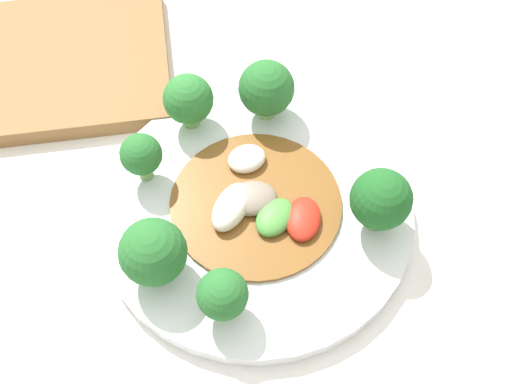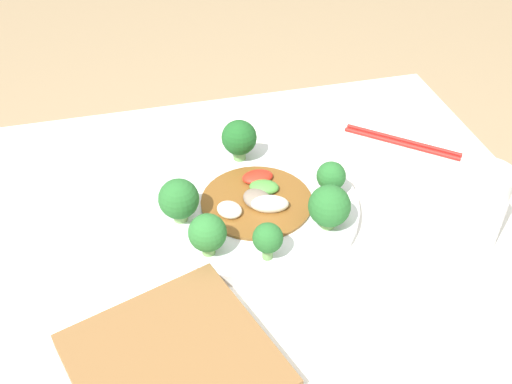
% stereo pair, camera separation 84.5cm
% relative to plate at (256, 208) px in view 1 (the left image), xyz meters
% --- Properties ---
extents(table, '(0.84, 0.76, 0.71)m').
position_rel_plate_xyz_m(table, '(0.00, -0.05, -0.36)').
color(table, silver).
rests_on(table, ground_plane).
extents(plate, '(0.30, 0.30, 0.02)m').
position_rel_plate_xyz_m(plate, '(0.00, 0.00, 0.00)').
color(plate, silver).
rests_on(plate, table).
extents(broccoli_southeast, '(0.06, 0.06, 0.07)m').
position_rel_plate_xyz_m(broccoli_southeast, '(0.09, -0.07, 0.05)').
color(broccoli_southeast, '#7AAD5B').
rests_on(broccoli_southeast, plate).
extents(broccoli_east, '(0.04, 0.04, 0.06)m').
position_rel_plate_xyz_m(broccoli_east, '(0.11, -0.01, 0.04)').
color(broccoli_east, '#70A356').
rests_on(broccoli_east, plate).
extents(broccoli_southwest, '(0.05, 0.05, 0.06)m').
position_rel_plate_xyz_m(broccoli_southwest, '(-0.09, -0.08, 0.04)').
color(broccoli_southwest, '#7AAD5B').
rests_on(broccoli_southwest, plate).
extents(broccoli_north, '(0.06, 0.06, 0.07)m').
position_rel_plate_xyz_m(broccoli_north, '(0.00, 0.11, 0.05)').
color(broccoli_north, '#70A356').
rests_on(broccoli_north, plate).
extents(broccoli_west, '(0.06, 0.06, 0.07)m').
position_rel_plate_xyz_m(broccoli_west, '(-0.11, -0.01, 0.05)').
color(broccoli_west, '#89B76B').
rests_on(broccoli_west, plate).
extents(broccoli_south, '(0.04, 0.04, 0.06)m').
position_rel_plate_xyz_m(broccoli_south, '(-0.01, -0.11, 0.04)').
color(broccoli_south, '#70A356').
rests_on(broccoli_south, plate).
extents(stirfry_center, '(0.16, 0.16, 0.02)m').
position_rel_plate_xyz_m(stirfry_center, '(0.00, 0.00, 0.02)').
color(stirfry_center, brown).
rests_on(stirfry_center, plate).
extents(cutting_board, '(0.27, 0.27, 0.02)m').
position_rel_plate_xyz_m(cutting_board, '(-0.16, -0.24, 0.00)').
color(cutting_board, brown).
rests_on(cutting_board, table).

